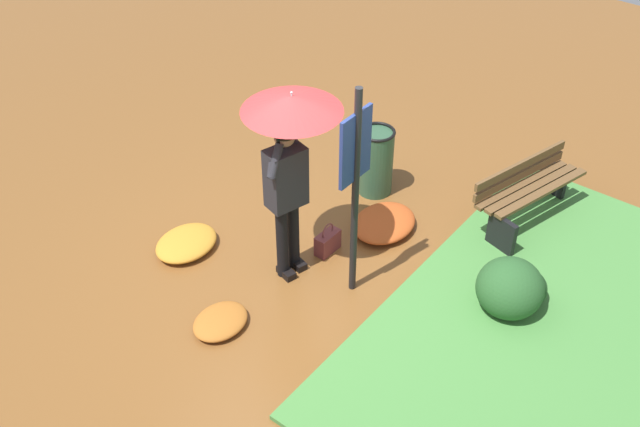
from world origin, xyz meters
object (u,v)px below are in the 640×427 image
object	(u,v)px
info_sign_post	(355,171)
handbag	(328,242)
person_with_umbrella	(289,141)
trash_bin	(376,161)
park_bench	(528,192)

from	to	relation	value
info_sign_post	handbag	distance (m)	1.45
person_with_umbrella	handbag	distance (m)	1.49
trash_bin	info_sign_post	bearing A→B (deg)	-153.25
handbag	park_bench	xyz separation A→B (m)	(1.78, -1.41, 0.28)
person_with_umbrella	handbag	size ratio (longest dim) A/B	5.53
person_with_umbrella	info_sign_post	xyz separation A→B (m)	(0.10, -0.69, -0.11)
person_with_umbrella	park_bench	distance (m)	2.92
person_with_umbrella	trash_bin	size ratio (longest dim) A/B	2.45
info_sign_post	trash_bin	bearing A→B (deg)	26.75
person_with_umbrella	trash_bin	distance (m)	1.98
person_with_umbrella	handbag	xyz separation A→B (m)	(0.40, -0.16, -1.42)
person_with_umbrella	info_sign_post	distance (m)	0.70
park_bench	handbag	bearing A→B (deg)	141.47
park_bench	info_sign_post	bearing A→B (deg)	156.90
person_with_umbrella	park_bench	world-z (taller)	person_with_umbrella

